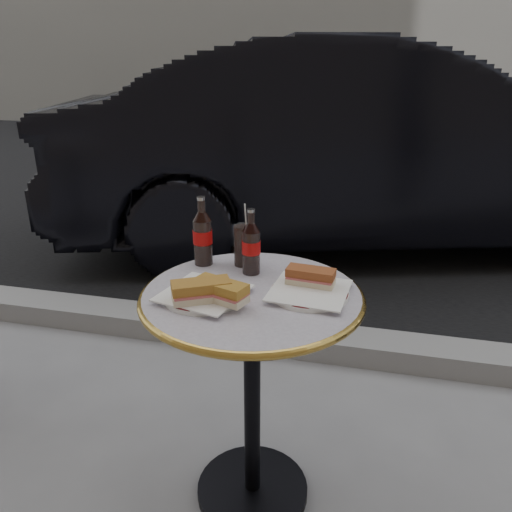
% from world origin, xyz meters
% --- Properties ---
extents(ground, '(80.00, 80.00, 0.00)m').
position_xyz_m(ground, '(0.00, 0.00, 0.00)').
color(ground, gray).
rests_on(ground, ground).
extents(asphalt_road, '(40.00, 8.00, 0.00)m').
position_xyz_m(asphalt_road, '(0.00, 5.00, 0.00)').
color(asphalt_road, black).
rests_on(asphalt_road, ground).
extents(curb, '(40.00, 0.20, 0.12)m').
position_xyz_m(curb, '(0.00, 0.90, 0.05)').
color(curb, gray).
rests_on(curb, ground).
extents(bistro_table, '(0.62, 0.62, 0.73)m').
position_xyz_m(bistro_table, '(0.00, 0.00, 0.37)').
color(bistro_table, '#BAB2C4').
rests_on(bistro_table, ground).
extents(plate_left, '(0.28, 0.28, 0.01)m').
position_xyz_m(plate_left, '(-0.12, -0.06, 0.74)').
color(plate_left, white).
rests_on(plate_left, bistro_table).
extents(plate_right, '(0.26, 0.26, 0.01)m').
position_xyz_m(plate_right, '(0.16, 0.02, 0.74)').
color(plate_right, white).
rests_on(plate_right, bistro_table).
extents(sandwich_left_a, '(0.17, 0.13, 0.05)m').
position_xyz_m(sandwich_left_a, '(-0.11, -0.11, 0.77)').
color(sandwich_left_a, '#A46D29').
rests_on(sandwich_left_a, plate_left).
extents(sandwich_left_b, '(0.16, 0.11, 0.05)m').
position_xyz_m(sandwich_left_b, '(-0.06, -0.09, 0.77)').
color(sandwich_left_b, '#A8762A').
rests_on(sandwich_left_b, plate_left).
extents(sandwich_right, '(0.14, 0.08, 0.05)m').
position_xyz_m(sandwich_right, '(0.15, 0.06, 0.77)').
color(sandwich_right, brown).
rests_on(sandwich_right, plate_right).
extents(cola_bottle_left, '(0.08, 0.08, 0.22)m').
position_xyz_m(cola_bottle_left, '(-0.20, 0.16, 0.84)').
color(cola_bottle_left, black).
rests_on(cola_bottle_left, bistro_table).
extents(cola_bottle_right, '(0.07, 0.07, 0.20)m').
position_xyz_m(cola_bottle_right, '(-0.03, 0.13, 0.83)').
color(cola_bottle_right, black).
rests_on(cola_bottle_right, bistro_table).
extents(cola_glass, '(0.08, 0.08, 0.13)m').
position_xyz_m(cola_glass, '(-0.07, 0.19, 0.80)').
color(cola_glass, black).
rests_on(cola_glass, bistro_table).
extents(parked_car, '(2.76, 4.70, 1.46)m').
position_xyz_m(parked_car, '(0.25, 2.58, 0.73)').
color(parked_car, black).
rests_on(parked_car, ground).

